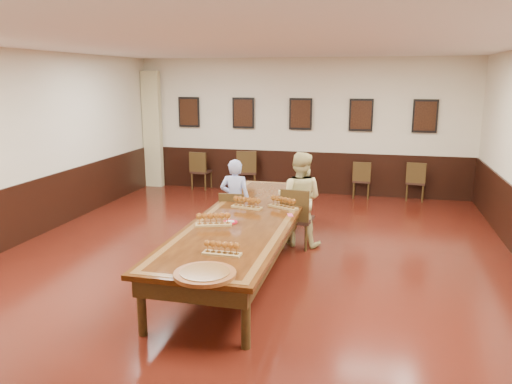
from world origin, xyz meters
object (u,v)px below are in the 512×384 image
(spare_chair_b, at_px, (247,170))
(spare_chair_a, at_px, (201,170))
(chair_man, at_px, (234,217))
(spare_chair_c, at_px, (362,179))
(spare_chair_d, at_px, (416,181))
(conference_table, at_px, (248,225))
(chair_woman, at_px, (298,217))
(carved_platter, at_px, (205,274))
(person_man, at_px, (235,200))
(person_woman, at_px, (300,199))

(spare_chair_b, bearing_deg, spare_chair_a, -12.50)
(chair_man, distance_m, spare_chair_c, 4.30)
(spare_chair_d, distance_m, conference_table, 5.50)
(spare_chair_c, bearing_deg, chair_woman, 77.48)
(spare_chair_a, bearing_deg, conference_table, 121.96)
(chair_woman, distance_m, carved_platter, 3.33)
(conference_table, bearing_deg, spare_chair_a, 117.14)
(conference_table, relative_size, carved_platter, 6.24)
(spare_chair_a, xyz_separation_m, conference_table, (2.46, -4.80, 0.14))
(chair_woman, distance_m, spare_chair_d, 4.36)
(chair_woman, xyz_separation_m, conference_table, (-0.59, -0.98, 0.11))
(chair_woman, relative_size, person_man, 0.71)
(chair_man, height_order, spare_chair_b, spare_chair_b)
(person_woman, xyz_separation_m, conference_table, (-0.60, -1.09, -0.17))
(person_man, relative_size, carved_platter, 1.76)
(spare_chair_a, bearing_deg, person_man, 122.46)
(spare_chair_a, xyz_separation_m, person_man, (1.96, -3.74, 0.23))
(person_woman, distance_m, conference_table, 1.25)
(spare_chair_a, bearing_deg, spare_chair_c, -175.44)
(spare_chair_a, bearing_deg, chair_man, 121.93)
(spare_chair_b, height_order, person_woman, person_woman)
(chair_man, height_order, conference_table, chair_man)
(spare_chair_d, bearing_deg, person_woman, 67.57)
(spare_chair_c, relative_size, spare_chair_d, 0.96)
(spare_chair_c, relative_size, carved_platter, 1.08)
(chair_woman, distance_m, person_man, 1.11)
(spare_chair_c, distance_m, spare_chair_d, 1.21)
(spare_chair_d, bearing_deg, spare_chair_b, 6.53)
(spare_chair_a, height_order, spare_chair_c, spare_chair_a)
(chair_woman, distance_m, conference_table, 1.15)
(spare_chair_d, bearing_deg, conference_table, 67.73)
(spare_chair_d, height_order, conference_table, spare_chair_d)
(person_woman, height_order, conference_table, person_woman)
(spare_chair_b, relative_size, conference_table, 0.20)
(spare_chair_a, distance_m, person_man, 4.23)
(chair_woman, relative_size, carved_platter, 1.25)
(spare_chair_b, distance_m, conference_table, 5.00)
(spare_chair_d, height_order, person_man, person_man)
(spare_chair_a, xyz_separation_m, spare_chair_b, (1.16, 0.03, 0.03))
(chair_woman, bearing_deg, spare_chair_c, -98.07)
(chair_man, distance_m, carved_platter, 3.36)
(spare_chair_d, distance_m, person_man, 4.92)
(spare_chair_c, bearing_deg, chair_man, 63.37)
(spare_chair_b, bearing_deg, spare_chair_c, 164.78)
(chair_woman, xyz_separation_m, spare_chair_b, (-1.88, 3.85, 0.01))
(conference_table, bearing_deg, spare_chair_d, 60.67)
(spare_chair_b, distance_m, person_woman, 4.20)
(chair_woman, distance_m, spare_chair_c, 3.91)
(chair_woman, relative_size, spare_chair_c, 1.16)
(chair_woman, height_order, spare_chair_a, chair_woman)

